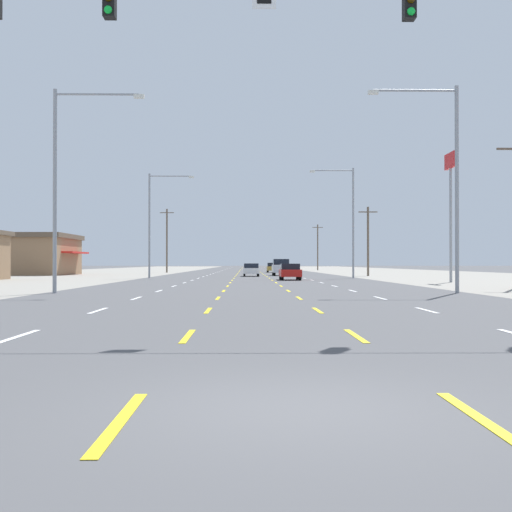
{
  "coord_description": "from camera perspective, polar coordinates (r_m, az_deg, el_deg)",
  "views": [
    {
      "loc": [
        -0.54,
        -7.03,
        1.53
      ],
      "look_at": [
        0.63,
        72.43,
        2.33
      ],
      "focal_mm": 47.36,
      "sensor_mm": 36.0,
      "label": 1
    }
  ],
  "objects": [
    {
      "name": "lot_apron_right",
      "position": [
        77.3,
        18.26,
        -1.68
      ],
      "size": [
        28.0,
        440.0,
        0.01
      ],
      "primitive_type": "cube",
      "color": "gray",
      "rests_on": "ground"
    },
    {
      "name": "signal_span_wire",
      "position": [
        17.38,
        0.91,
        13.61
      ],
      "size": [
        27.12,
        0.53,
        9.97
      ],
      "color": "brown",
      "rests_on": "ground"
    },
    {
      "name": "ground_plane",
      "position": [
        73.05,
        -0.42,
        -1.78
      ],
      "size": [
        572.0,
        572.0,
        0.0
      ],
      "primitive_type": "plane",
      "color": "#4C4C4F"
    },
    {
      "name": "storefront_left_row_2",
      "position": [
        90.47,
        -18.06,
        0.14
      ],
      "size": [
        10.33,
        12.85,
        5.18
      ],
      "color": "#8C6B4C",
      "rests_on": "ground"
    },
    {
      "name": "sedan_center_turn_near",
      "position": [
        76.41,
        -0.41,
        -1.16
      ],
      "size": [
        1.8,
        4.5,
        1.46
      ],
      "color": "white",
      "rests_on": "ground"
    },
    {
      "name": "lane_markings",
      "position": [
        111.55,
        -0.56,
        -1.36
      ],
      "size": [
        10.64,
        227.6,
        0.01
      ],
      "color": "white",
      "rests_on": "ground"
    },
    {
      "name": "streetlight_right_row_0",
      "position": [
        35.77,
        15.89,
        6.79
      ],
      "size": [
        4.61,
        0.26,
        10.52
      ],
      "color": "gray",
      "rests_on": "ground"
    },
    {
      "name": "utility_pole_right_row_1",
      "position": [
        79.61,
        9.44,
        1.36
      ],
      "size": [
        2.2,
        0.26,
        8.06
      ],
      "color": "brown",
      "rests_on": "ground"
    },
    {
      "name": "streetlight_left_row_1",
      "position": [
        67.81,
        -8.62,
        3.24
      ],
      "size": [
        4.52,
        0.26,
        10.41
      ],
      "color": "gray",
      "rests_on": "ground"
    },
    {
      "name": "streetlight_left_row_0",
      "position": [
        35.46,
        -15.89,
        6.64
      ],
      "size": [
        4.57,
        0.26,
        10.27
      ],
      "color": "gray",
      "rests_on": "ground"
    },
    {
      "name": "hatchback_inner_right_midfar",
      "position": [
        107.5,
        1.39,
        -0.98
      ],
      "size": [
        1.72,
        3.9,
        1.54
      ],
      "color": "#B28C33",
      "rests_on": "ground"
    },
    {
      "name": "lot_apron_left",
      "position": [
        76.96,
        -19.19,
        -1.68
      ],
      "size": [
        28.0,
        440.0,
        0.01
      ],
      "primitive_type": "cube",
      "color": "gray",
      "rests_on": "ground"
    },
    {
      "name": "suv_inner_right_mid",
      "position": [
        80.7,
        2.11,
        -0.94
      ],
      "size": [
        1.98,
        4.9,
        1.98
      ],
      "color": "silver",
      "rests_on": "ground"
    },
    {
      "name": "streetlight_right_row_1",
      "position": [
        67.99,
        7.86,
        3.47
      ],
      "size": [
        4.45,
        0.26,
        11.0
      ],
      "color": "gray",
      "rests_on": "ground"
    },
    {
      "name": "utility_pole_left_row_2",
      "position": [
        107.23,
        -7.54,
        1.4
      ],
      "size": [
        2.2,
        0.26,
        10.04
      ],
      "color": "brown",
      "rests_on": "ground"
    },
    {
      "name": "pole_sign_right_row_1",
      "position": [
        55.42,
        16.12,
        5.82
      ],
      "size": [
        0.24,
        2.52,
        10.18
      ],
      "color": "gray",
      "rests_on": "ground"
    },
    {
      "name": "sedan_inner_right_nearest",
      "position": [
        60.05,
        2.89,
        -1.32
      ],
      "size": [
        1.8,
        4.5,
        1.46
      ],
      "color": "red",
      "rests_on": "ground"
    },
    {
      "name": "utility_pole_right_row_3",
      "position": [
        139.83,
        5.23,
        0.81
      ],
      "size": [
        2.2,
        0.26,
        9.46
      ],
      "color": "brown",
      "rests_on": "ground"
    }
  ]
}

